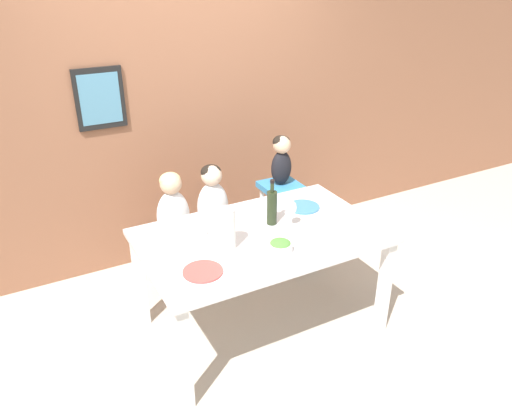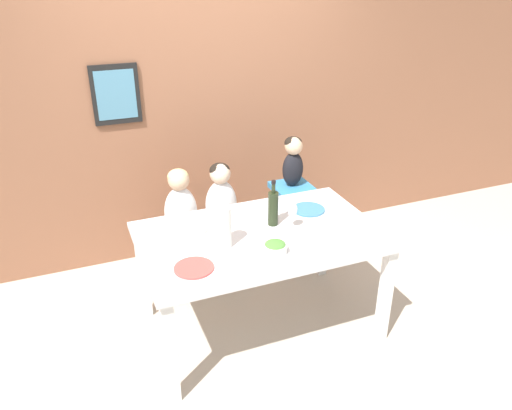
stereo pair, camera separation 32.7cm
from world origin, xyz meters
The scene contains 16 objects.
ground_plane centered at (0.00, 0.00, 0.00)m, with size 14.00×14.00×0.00m, color #BCB2A3.
wall_back centered at (0.00, 1.29, 1.35)m, with size 10.00×0.09×2.70m.
dining_table centered at (0.00, 0.00, 0.66)m, with size 1.58×0.99×0.76m.
chair_far_left centered at (-0.36, 0.71, 0.37)m, with size 0.37×0.36×0.45m.
chair_far_center centered at (-0.04, 0.71, 0.37)m, with size 0.37×0.36×0.45m.
chair_right_highchair centered at (0.58, 0.71, 0.54)m, with size 0.31×0.31×0.72m.
person_child_left centered at (-0.36, 0.72, 0.73)m, with size 0.25×0.18×0.55m.
person_child_center centered at (-0.04, 0.72, 0.73)m, with size 0.25×0.18×0.55m.
person_baby_right centered at (0.58, 0.72, 0.95)m, with size 0.18×0.15×0.42m.
wine_bottle centered at (0.13, 0.09, 0.89)m, with size 0.07×0.07×0.33m.
paper_towel_roll centered at (-0.27, -0.05, 0.90)m, with size 0.11×0.11×0.27m.
wine_glass_near centered at (0.23, 0.00, 0.89)m, with size 0.07×0.07×0.19m.
salad_bowl_large centered at (0.00, -0.24, 0.80)m, with size 0.15×0.15×0.08m.
dinner_plate_front_left centered at (-0.52, -0.24, 0.77)m, with size 0.24×0.24×0.01m.
dinner_plate_back_left centered at (-0.41, 0.23, 0.77)m, with size 0.24×0.24×0.01m.
dinner_plate_back_right centered at (0.46, 0.19, 0.77)m, with size 0.24×0.24×0.01m.
Camera 2 is at (-1.09, -2.65, 2.39)m, focal length 35.00 mm.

